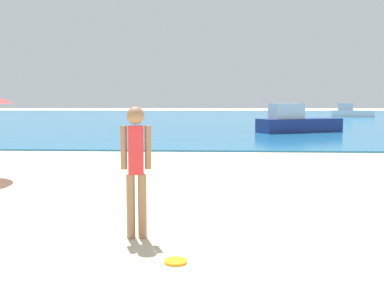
# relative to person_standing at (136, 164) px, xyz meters

# --- Properties ---
(water) EXTENTS (160.00, 60.00, 0.06)m
(water) POSITION_rel_person_standing_xyz_m (0.74, 39.41, -0.90)
(water) COLOR #1E6B9E
(water) RESTS_ON ground
(person_standing) EXTENTS (0.38, 0.22, 1.64)m
(person_standing) POSITION_rel_person_standing_xyz_m (0.00, 0.00, 0.00)
(person_standing) COLOR #936B4C
(person_standing) RESTS_ON ground
(frisbee) EXTENTS (0.25, 0.25, 0.03)m
(frisbee) POSITION_rel_person_standing_xyz_m (0.56, -0.83, -0.92)
(frisbee) COLOR orange
(frisbee) RESTS_ON ground
(boat_near) EXTENTS (4.67, 3.09, 1.52)m
(boat_near) POSITION_rel_person_standing_xyz_m (5.23, 18.26, -0.35)
(boat_near) COLOR navy
(boat_near) RESTS_ON water
(boat_far) EXTENTS (4.35, 2.34, 1.41)m
(boat_far) POSITION_rel_person_standing_xyz_m (14.89, 41.29, -0.39)
(boat_far) COLOR white
(boat_far) RESTS_ON water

